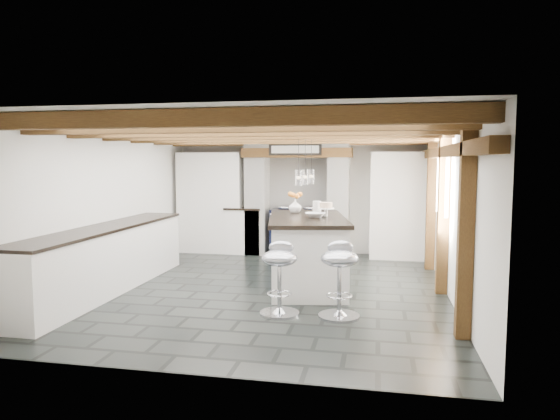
% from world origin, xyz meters
% --- Properties ---
extents(ground, '(6.00, 6.00, 0.00)m').
position_xyz_m(ground, '(0.00, 0.00, 0.00)').
color(ground, black).
rests_on(ground, ground).
extents(room_shell, '(6.00, 6.03, 6.00)m').
position_xyz_m(room_shell, '(-0.61, 1.42, 1.07)').
color(room_shell, silver).
rests_on(room_shell, ground).
extents(range_cooker, '(1.00, 0.63, 0.99)m').
position_xyz_m(range_cooker, '(0.00, 2.68, 0.47)').
color(range_cooker, black).
rests_on(range_cooker, ground).
extents(kitchen_island, '(1.44, 2.24, 1.37)m').
position_xyz_m(kitchen_island, '(0.53, 0.25, 0.52)').
color(kitchen_island, white).
rests_on(kitchen_island, ground).
extents(bar_stool_near, '(0.53, 0.53, 0.90)m').
position_xyz_m(bar_stool_near, '(1.11, -1.16, 0.56)').
color(bar_stool_near, silver).
rests_on(bar_stool_near, ground).
extents(bar_stool_far, '(0.49, 0.49, 0.88)m').
position_xyz_m(bar_stool_far, '(0.40, -1.18, 0.54)').
color(bar_stool_far, silver).
rests_on(bar_stool_far, ground).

